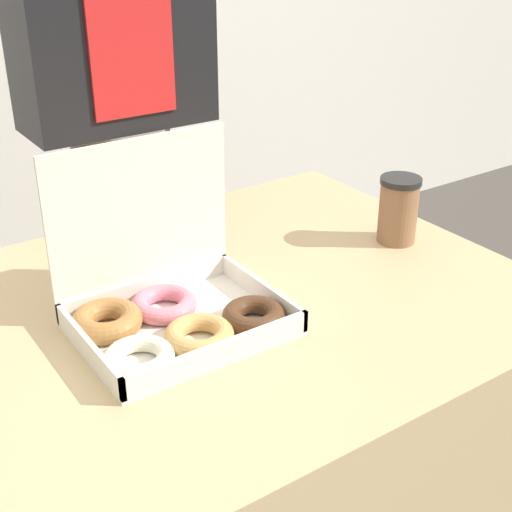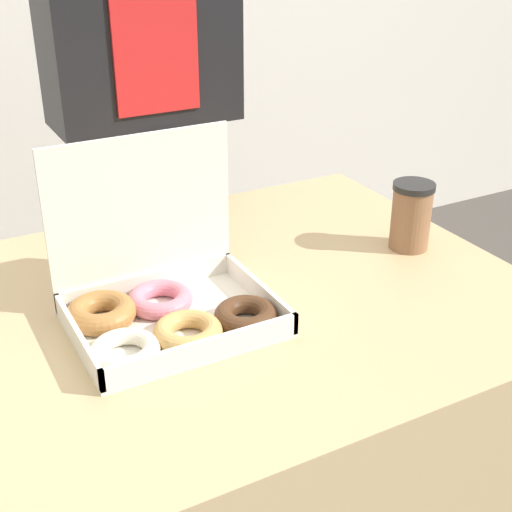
# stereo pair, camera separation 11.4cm
# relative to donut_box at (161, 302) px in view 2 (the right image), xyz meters

# --- Properties ---
(table) EXTENTS (1.07, 0.83, 0.71)m
(table) POSITION_rel_donut_box_xyz_m (0.12, 0.04, -0.40)
(table) COLOR tan
(table) RESTS_ON ground_plane
(donut_box) EXTENTS (0.35, 0.26, 0.29)m
(donut_box) POSITION_rel_donut_box_xyz_m (0.00, 0.00, 0.00)
(donut_box) COLOR white
(donut_box) RESTS_ON table
(coffee_cup) EXTENTS (0.08, 0.08, 0.13)m
(coffee_cup) POSITION_rel_donut_box_xyz_m (0.54, 0.03, 0.03)
(coffee_cup) COLOR #8C6042
(coffee_cup) RESTS_ON table
(person_customer) EXTENTS (0.43, 0.24, 1.66)m
(person_customer) POSITION_rel_donut_box_xyz_m (0.22, 0.65, 0.16)
(person_customer) COLOR gray
(person_customer) RESTS_ON ground_plane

